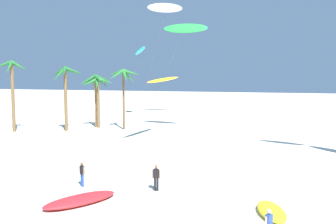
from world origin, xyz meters
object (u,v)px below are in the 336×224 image
object	(u,v)px
palm_tree_1	(66,79)
person_foreground_walker	(156,177)
palm_tree_2	(98,87)
person_mid_field	(82,173)
flying_kite_1	(140,51)
palm_tree_4	(124,78)
flying_kite_2	(162,80)
flying_kite_5	(185,28)
palm_tree_0	(12,75)
palm_tree_3	(95,83)
flying_kite_4	(166,8)
grounded_kite_0	(271,211)
grounded_kite_2	(80,200)

from	to	relation	value
palm_tree_1	person_foreground_walker	size ratio (longest dim) A/B	5.07
person_foreground_walker	palm_tree_1	bearing A→B (deg)	132.68
palm_tree_2	person_mid_field	world-z (taller)	palm_tree_2
palm_tree_2	flying_kite_1	distance (m)	16.70
palm_tree_4	flying_kite_2	distance (m)	24.64
palm_tree_1	flying_kite_5	xyz separation A→B (m)	(14.69, 4.14, 6.31)
palm_tree_0	flying_kite_2	distance (m)	32.14
palm_tree_0	person_foreground_walker	size ratio (longest dim) A/B	5.52
palm_tree_0	palm_tree_2	size ratio (longest dim) A/B	1.31
palm_tree_2	flying_kite_2	xyz separation A→B (m)	(1.47, 24.04, 0.73)
palm_tree_2	flying_kite_1	xyz separation A→B (m)	(0.11, 15.64, 5.86)
palm_tree_0	palm_tree_1	world-z (taller)	palm_tree_0
palm_tree_4	flying_kite_2	world-z (taller)	palm_tree_4
palm_tree_3	palm_tree_2	bearing A→B (deg)	-29.69
flying_kite_4	flying_kite_5	size ratio (longest dim) A/B	1.05
palm_tree_0	grounded_kite_0	bearing A→B (deg)	-32.48
palm_tree_0	grounded_kite_2	size ratio (longest dim) A/B	1.95
flying_kite_2	palm_tree_4	bearing A→B (deg)	-84.22
person_mid_field	flying_kite_5	bearing A→B (deg)	89.38
palm_tree_3	grounded_kite_0	world-z (taller)	palm_tree_3
palm_tree_2	palm_tree_4	bearing A→B (deg)	-6.78
flying_kite_5	palm_tree_3	bearing A→B (deg)	179.12
palm_tree_2	grounded_kite_0	xyz separation A→B (m)	(23.85, -27.17, -5.32)
flying_kite_1	flying_kite_5	xyz separation A→B (m)	(12.02, -15.49, 1.68)
palm_tree_0	palm_tree_2	distance (m)	10.97
palm_tree_1	palm_tree_2	world-z (taller)	palm_tree_1
palm_tree_4	flying_kite_5	world-z (taller)	flying_kite_5
flying_kite_1	person_foreground_walker	world-z (taller)	flying_kite_1
flying_kite_2	grounded_kite_2	xyz separation A→B (m)	(11.93, -52.50, -6.04)
palm_tree_0	flying_kite_2	xyz separation A→B (m)	(10.20, 30.46, -0.99)
flying_kite_5	person_foreground_walker	xyz separation A→B (m)	(4.64, -25.10, -12.17)
grounded_kite_0	person_mid_field	world-z (taller)	person_mid_field
flying_kite_4	grounded_kite_0	xyz separation A→B (m)	(10.59, -15.75, -13.43)
person_mid_field	flying_kite_4	bearing A→B (deg)	84.29
flying_kite_5	grounded_kite_2	size ratio (longest dim) A/B	2.99
palm_tree_2	palm_tree_3	size ratio (longest dim) A/B	0.95
palm_tree_1	grounded_kite_0	bearing A→B (deg)	-41.27
person_foreground_walker	palm_tree_4	bearing A→B (deg)	117.64
person_mid_field	palm_tree_4	bearing A→B (deg)	107.53
flying_kite_2	person_foreground_walker	xyz separation A→B (m)	(15.30, -48.99, -5.36)
palm_tree_2	grounded_kite_2	xyz separation A→B (m)	(13.40, -28.46, -5.32)
flying_kite_1	grounded_kite_2	distance (m)	47.40
flying_kite_2	grounded_kite_2	distance (m)	54.18
palm_tree_3	flying_kite_4	world-z (taller)	flying_kite_4
person_mid_field	person_foreground_walker	bearing A→B (deg)	6.29
palm_tree_4	person_mid_field	distance (m)	26.92
palm_tree_3	palm_tree_1	bearing A→B (deg)	-114.29
flying_kite_5	person_mid_field	xyz separation A→B (m)	(-0.28, -25.64, -12.18)
flying_kite_5	grounded_kite_2	distance (m)	31.39
flying_kite_2	person_foreground_walker	distance (m)	51.60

